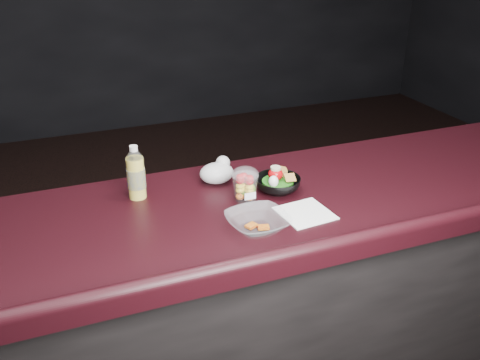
# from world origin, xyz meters

# --- Properties ---
(counter) EXTENTS (4.06, 0.71, 1.02)m
(counter) POSITION_xyz_m (0.00, 0.30, 0.51)
(counter) COLOR black
(counter) RESTS_ON ground
(lemonade_bottle) EXTENTS (0.06, 0.06, 0.19)m
(lemonade_bottle) POSITION_xyz_m (-0.33, 0.48, 1.10)
(lemonade_bottle) COLOR yellow
(lemonade_bottle) RESTS_ON counter
(fruit_cup) EXTENTS (0.09, 0.09, 0.13)m
(fruit_cup) POSITION_xyz_m (0.00, 0.31, 1.09)
(fruit_cup) COLOR white
(fruit_cup) RESTS_ON counter
(green_apple) EXTENTS (0.07, 0.07, 0.07)m
(green_apple) POSITION_xyz_m (0.02, 0.34, 1.05)
(green_apple) COLOR #3B7D0E
(green_apple) RESTS_ON counter
(plastic_bag) EXTENTS (0.13, 0.10, 0.09)m
(plastic_bag) POSITION_xyz_m (-0.03, 0.50, 1.06)
(plastic_bag) COLOR silver
(plastic_bag) RESTS_ON counter
(snack_bowl) EXTENTS (0.18, 0.18, 0.09)m
(snack_bowl) POSITION_xyz_m (0.14, 0.35, 1.05)
(snack_bowl) COLOR black
(snack_bowl) RESTS_ON counter
(takeout_bowl) EXTENTS (0.20, 0.20, 0.05)m
(takeout_bowl) POSITION_xyz_m (-0.03, 0.14, 1.04)
(takeout_bowl) COLOR silver
(takeout_bowl) RESTS_ON counter
(paper_napkin) EXTENTS (0.17, 0.17, 0.00)m
(paper_napkin) POSITION_xyz_m (0.15, 0.17, 1.02)
(paper_napkin) COLOR white
(paper_napkin) RESTS_ON counter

